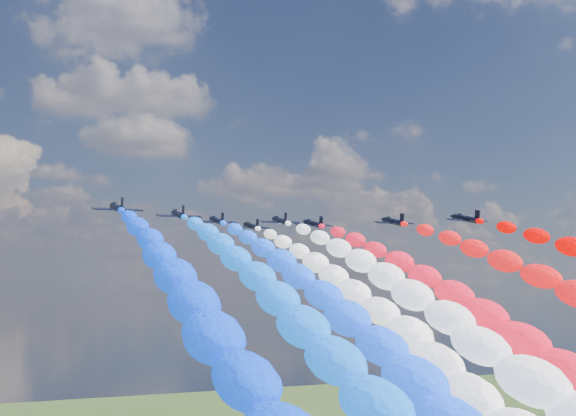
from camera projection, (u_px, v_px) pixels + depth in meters
name	position (u px, v px, depth m)	size (l,w,h in m)	color
jet_0	(117.00, 208.00, 119.66)	(7.99, 10.71, 2.36)	black
trail_0	(203.00, 348.00, 66.72)	(6.48, 108.26, 40.11)	#0632DE
jet_1	(178.00, 214.00, 133.03)	(7.99, 10.71, 2.36)	black
trail_1	(291.00, 336.00, 80.09)	(6.48, 108.26, 40.11)	blue
jet_2	(217.00, 221.00, 147.84)	(7.99, 10.71, 2.36)	black
trail_2	(333.00, 326.00, 94.90)	(6.48, 108.26, 40.11)	#1149FF
jet_3	(280.00, 221.00, 148.27)	(7.99, 10.71, 2.36)	black
trail_3	(430.00, 326.00, 95.33)	(6.48, 108.26, 40.11)	white
jet_4	(251.00, 226.00, 164.66)	(7.99, 10.71, 2.36)	black
trail_4	(366.00, 319.00, 111.72)	(6.48, 108.26, 40.11)	white
jet_5	(313.00, 224.00, 156.85)	(7.99, 10.71, 2.36)	black
trail_5	(468.00, 322.00, 103.91)	(6.48, 108.26, 40.11)	red
jet_6	(393.00, 221.00, 150.33)	(7.99, 10.71, 2.36)	black
jet_7	(466.00, 219.00, 142.80)	(7.99, 10.71, 2.36)	black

